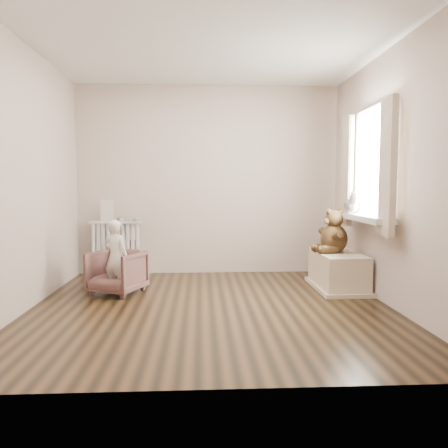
{
  "coord_description": "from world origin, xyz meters",
  "views": [
    {
      "loc": [
        -0.1,
        -4.3,
        1.2
      ],
      "look_at": [
        0.15,
        0.45,
        0.8
      ],
      "focal_mm": 35.0,
      "sensor_mm": 36.0,
      "label": 1
    }
  ],
  "objects_px": {
    "toy_vanity": "(132,255)",
    "armchair": "(117,272)",
    "child": "(116,256)",
    "plush_cat": "(352,205)",
    "radiator": "(116,247)",
    "teddy_bear": "(334,232)",
    "toy_bench": "(338,272)"
  },
  "relations": [
    {
      "from": "toy_vanity",
      "to": "armchair",
      "type": "distance_m",
      "value": 1.03
    },
    {
      "from": "toy_bench",
      "to": "plush_cat",
      "type": "height_order",
      "value": "plush_cat"
    },
    {
      "from": "armchair",
      "to": "plush_cat",
      "type": "distance_m",
      "value": 2.82
    },
    {
      "from": "child",
      "to": "plush_cat",
      "type": "xyz_separation_m",
      "value": [
        2.71,
        0.13,
        0.57
      ]
    },
    {
      "from": "teddy_bear",
      "to": "armchair",
      "type": "bearing_deg",
      "value": 171.93
    },
    {
      "from": "armchair",
      "to": "teddy_bear",
      "type": "bearing_deg",
      "value": 27.08
    },
    {
      "from": "toy_vanity",
      "to": "toy_bench",
      "type": "xyz_separation_m",
      "value": [
        2.57,
        -0.92,
        -0.08
      ]
    },
    {
      "from": "toy_vanity",
      "to": "plush_cat",
      "type": "distance_m",
      "value": 2.96
    },
    {
      "from": "radiator",
      "to": "toy_vanity",
      "type": "xyz_separation_m",
      "value": [
        0.22,
        -0.03,
        -0.11
      ]
    },
    {
      "from": "armchair",
      "to": "toy_bench",
      "type": "bearing_deg",
      "value": 26.27
    },
    {
      "from": "toy_vanity",
      "to": "plush_cat",
      "type": "height_order",
      "value": "plush_cat"
    },
    {
      "from": "armchair",
      "to": "child",
      "type": "height_order",
      "value": "child"
    },
    {
      "from": "toy_vanity",
      "to": "armchair",
      "type": "xyz_separation_m",
      "value": [
        -0.01,
        -1.03,
        -0.03
      ]
    },
    {
      "from": "teddy_bear",
      "to": "toy_bench",
      "type": "bearing_deg",
      "value": -48.02
    },
    {
      "from": "radiator",
      "to": "plush_cat",
      "type": "relative_size",
      "value": 2.5
    },
    {
      "from": "child",
      "to": "radiator",
      "type": "bearing_deg",
      "value": -55.15
    },
    {
      "from": "teddy_bear",
      "to": "radiator",
      "type": "bearing_deg",
      "value": 150.21
    },
    {
      "from": "teddy_bear",
      "to": "toy_vanity",
      "type": "bearing_deg",
      "value": 149.3
    },
    {
      "from": "toy_vanity",
      "to": "child",
      "type": "distance_m",
      "value": 1.09
    },
    {
      "from": "child",
      "to": "plush_cat",
      "type": "relative_size",
      "value": 2.78
    },
    {
      "from": "toy_vanity",
      "to": "armchair",
      "type": "bearing_deg",
      "value": -90.39
    },
    {
      "from": "toy_vanity",
      "to": "plush_cat",
      "type": "bearing_deg",
      "value": -19.35
    },
    {
      "from": "radiator",
      "to": "teddy_bear",
      "type": "distance_m",
      "value": 2.91
    },
    {
      "from": "toy_bench",
      "to": "toy_vanity",
      "type": "bearing_deg",
      "value": 160.28
    },
    {
      "from": "child",
      "to": "toy_bench",
      "type": "height_order",
      "value": "child"
    },
    {
      "from": "armchair",
      "to": "toy_bench",
      "type": "distance_m",
      "value": 2.58
    },
    {
      "from": "toy_bench",
      "to": "plush_cat",
      "type": "relative_size",
      "value": 3.09
    },
    {
      "from": "toy_bench",
      "to": "plush_cat",
      "type": "xyz_separation_m",
      "value": [
        0.14,
        -0.03,
        0.8
      ]
    },
    {
      "from": "toy_bench",
      "to": "plush_cat",
      "type": "bearing_deg",
      "value": -12.13
    },
    {
      "from": "toy_vanity",
      "to": "teddy_bear",
      "type": "xyz_separation_m",
      "value": [
        2.52,
        -0.89,
        0.4
      ]
    },
    {
      "from": "radiator",
      "to": "armchair",
      "type": "height_order",
      "value": "radiator"
    },
    {
      "from": "toy_bench",
      "to": "teddy_bear",
      "type": "height_order",
      "value": "teddy_bear"
    }
  ]
}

